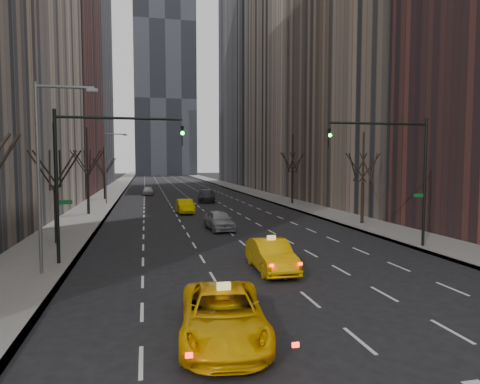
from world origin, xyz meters
TOP-DOWN VIEW (x-y plane):
  - ground at (0.00, 0.00)m, footprint 400.00×400.00m
  - sidewalk_left at (-12.25, 70.00)m, footprint 4.50×320.00m
  - sidewalk_right at (12.25, 70.00)m, footprint 4.50×320.00m
  - bld_left_far at (-21.50, 66.00)m, footprint 14.00×28.00m
  - bld_left_deep at (-21.50, 96.00)m, footprint 14.00×30.00m
  - bld_right_far at (21.50, 64.00)m, footprint 14.00×28.00m
  - bld_right_deep at (21.50, 95.00)m, footprint 14.00×30.00m
  - tower_far at (2.00, 170.00)m, footprint 24.00×24.00m
  - tree_lw_b at (-12.00, 18.00)m, footprint 3.36×3.50m
  - tree_lw_c at (-12.00, 34.00)m, footprint 3.36×3.50m
  - tree_lw_d at (-12.00, 52.00)m, footprint 3.36×3.50m
  - tree_rw_b at (12.00, 22.00)m, footprint 3.36×3.50m
  - tree_rw_c at (12.00, 40.00)m, footprint 3.36×3.50m
  - traffic_mast_left at (-9.11, 12.00)m, footprint 6.69×0.39m
  - traffic_mast_right at (9.11, 12.00)m, footprint 6.69×0.39m
  - streetlight_near at (-10.84, 10.00)m, footprint 2.83×0.22m
  - streetlight_far at (-10.84, 45.00)m, footprint 2.83×0.22m
  - taxi_suv at (-4.04, 1.02)m, footprint 3.20×5.81m
  - taxi_sedan at (-0.21, 8.65)m, footprint 1.71×4.77m
  - silver_sedan_ahead at (-0.58, 21.90)m, footprint 2.20×4.72m
  - far_taxi at (-2.22, 33.67)m, footprint 1.73×4.55m
  - far_suv_grey at (1.82, 46.10)m, footprint 3.01×5.91m
  - far_car_white at (-5.87, 59.90)m, footprint 1.80×4.19m

SIDE VIEW (x-z plane):
  - ground at x=0.00m, z-range 0.00..0.00m
  - sidewalk_left at x=-12.25m, z-range 0.00..0.15m
  - sidewalk_right at x=12.25m, z-range 0.00..0.15m
  - far_car_white at x=-5.87m, z-range 0.00..1.41m
  - far_taxi at x=-2.22m, z-range 0.00..1.48m
  - taxi_suv at x=-4.04m, z-range 0.00..1.54m
  - silver_sedan_ahead at x=-0.58m, z-range 0.00..1.56m
  - taxi_sedan at x=-0.21m, z-range 0.00..1.57m
  - far_suv_grey at x=1.82m, z-range 0.00..1.64m
  - tree_lw_d at x=-12.00m, z-range -0.12..7.24m
  - tree_lw_b at x=-12.00m, z-range -0.19..7.63m
  - tree_rw_b at x=12.00m, z-range -0.19..7.63m
  - tree_lw_c at x=-12.00m, z-range -0.33..8.41m
  - tree_rw_c at x=12.00m, z-range -0.33..8.41m
  - traffic_mast_left at x=-9.11m, z-range 1.49..9.49m
  - traffic_mast_right at x=9.11m, z-range 1.49..9.49m
  - streetlight_near at x=-10.84m, z-range 1.12..10.12m
  - streetlight_far at x=-10.84m, z-range 1.12..10.12m
  - bld_left_far at x=-21.50m, z-range 0.00..44.00m
  - bld_right_far at x=21.50m, z-range 0.00..50.00m
  - bld_right_deep at x=21.50m, z-range 0.00..58.00m
  - bld_left_deep at x=-21.50m, z-range 0.00..60.00m
  - tower_far at x=2.00m, z-range 0.00..120.00m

